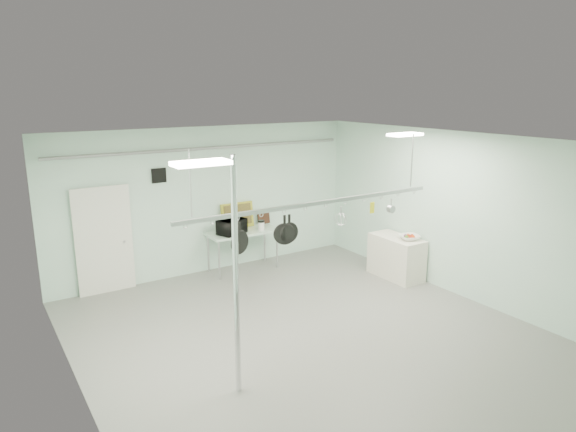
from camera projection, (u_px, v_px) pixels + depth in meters
floor at (315, 340)px, 8.34m from camera, size 8.00×8.00×0.00m
ceiling at (318, 143)px, 7.56m from camera, size 7.00×8.00×0.02m
back_wall at (209, 200)px, 11.20m from camera, size 7.00×0.02×3.20m
right_wall at (465, 217)px, 9.78m from camera, size 0.02×8.00×3.20m
door at (104, 241)px, 10.09m from camera, size 1.10×0.10×2.20m
wall_vent at (159, 175)px, 10.45m from camera, size 0.30×0.04×0.30m
conduit_pipe at (209, 148)px, 10.85m from camera, size 6.60×0.07×0.07m
chrome_pole at (236, 279)px, 6.57m from camera, size 0.08×0.08×3.20m
prep_table at (243, 234)px, 11.39m from camera, size 1.60×0.70×0.91m
side_cabinet at (396, 257)px, 11.02m from camera, size 0.60×1.20×0.90m
pot_rack at (316, 201)px, 8.15m from camera, size 4.80×0.06×1.00m
light_panel_left at (201, 163)px, 5.76m from camera, size 0.65×0.30×0.05m
light_panel_right at (405, 135)px, 9.32m from camera, size 0.65×0.30×0.05m
microwave at (232, 227)px, 11.10m from camera, size 0.69×0.58×0.33m
coffee_canister at (261, 226)px, 11.42m from camera, size 0.16×0.16×0.18m
painting_large at (237, 215)px, 11.56m from camera, size 0.78×0.14×0.58m
painting_small at (264, 218)px, 11.96m from camera, size 0.30×0.09×0.25m
fruit_bowl at (409, 237)px, 10.71m from camera, size 0.52×0.52×0.10m
skillet_left at (240, 238)px, 7.52m from camera, size 0.36×0.18×0.47m
skillet_mid at (285, 230)px, 7.93m from camera, size 0.33×0.22×0.46m
skillet_right at (289, 228)px, 7.97m from camera, size 0.33×0.07×0.44m
whisk at (341, 217)px, 8.50m from camera, size 0.23×0.23×0.36m
grater at (372, 208)px, 8.84m from camera, size 0.09×0.03×0.22m
saucepan at (391, 205)px, 9.08m from camera, size 0.14×0.08×0.25m
fruit_cluster at (409, 236)px, 10.70m from camera, size 0.24×0.24×0.09m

